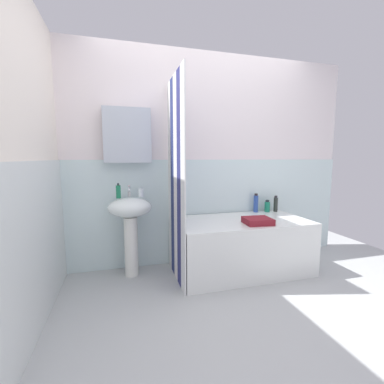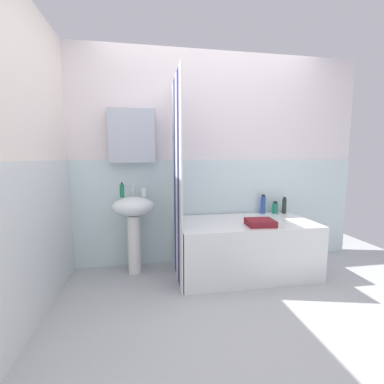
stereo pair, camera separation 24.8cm
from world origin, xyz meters
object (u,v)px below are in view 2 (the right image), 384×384
(lotion_bottle, at_px, (263,204))
(bathtub, at_px, (244,247))
(sink, at_px, (134,218))
(conditioner_bottle, at_px, (284,206))
(shampoo_bottle, at_px, (275,208))
(towel_folded, at_px, (260,222))
(soap_dispenser, at_px, (122,191))
(toothbrush_cup, at_px, (144,192))

(lotion_bottle, bearing_deg, bathtub, -136.88)
(sink, distance_m, conditioner_bottle, 1.76)
(shampoo_bottle, relative_size, towel_folded, 0.55)
(sink, height_order, shampoo_bottle, sink)
(soap_dispenser, bearing_deg, conditioner_bottle, 3.22)
(bathtub, bearing_deg, lotion_bottle, 43.12)
(bathtub, bearing_deg, sink, 170.67)
(shampoo_bottle, xyz_separation_m, lotion_bottle, (-0.14, 0.02, 0.04))
(toothbrush_cup, relative_size, conditioner_bottle, 0.45)
(conditioner_bottle, distance_m, towel_folded, 0.72)
(toothbrush_cup, bearing_deg, sink, -162.81)
(bathtub, bearing_deg, shampoo_bottle, 31.64)
(sink, relative_size, towel_folded, 3.10)
(toothbrush_cup, height_order, conditioner_bottle, toothbrush_cup)
(conditioner_bottle, bearing_deg, shampoo_bottle, 172.83)
(soap_dispenser, relative_size, lotion_bottle, 0.67)
(lotion_bottle, bearing_deg, toothbrush_cup, -175.80)
(conditioner_bottle, relative_size, towel_folded, 0.74)
(conditioner_bottle, relative_size, lotion_bottle, 0.86)
(bathtub, distance_m, lotion_bottle, 0.62)
(sink, relative_size, conditioner_bottle, 4.18)
(toothbrush_cup, relative_size, towel_folded, 0.33)
(conditioner_bottle, bearing_deg, soap_dispenser, -176.78)
(conditioner_bottle, bearing_deg, toothbrush_cup, -177.73)
(sink, xyz_separation_m, shampoo_bottle, (1.65, 0.11, 0.03))
(soap_dispenser, height_order, towel_folded, soap_dispenser)
(bathtub, xyz_separation_m, towel_folded, (0.08, -0.20, 0.31))
(bathtub, distance_m, conditioner_bottle, 0.76)
(bathtub, relative_size, lotion_bottle, 6.16)
(bathtub, xyz_separation_m, shampoo_bottle, (0.49, 0.30, 0.35))
(soap_dispenser, xyz_separation_m, lotion_bottle, (1.61, 0.14, -0.22))
(lotion_bottle, bearing_deg, conditioner_bottle, -8.33)
(sink, bearing_deg, soap_dispenser, -177.73)
(soap_dispenser, relative_size, shampoo_bottle, 1.05)
(sink, bearing_deg, lotion_bottle, 5.23)
(soap_dispenser, xyz_separation_m, shampoo_bottle, (1.75, 0.12, -0.26))
(soap_dispenser, relative_size, towel_folded, 0.58)
(sink, bearing_deg, conditioner_bottle, 3.28)
(soap_dispenser, distance_m, lotion_bottle, 1.63)
(conditioner_bottle, height_order, lotion_bottle, lotion_bottle)
(soap_dispenser, distance_m, bathtub, 1.41)
(toothbrush_cup, xyz_separation_m, towel_folded, (1.12, -0.43, -0.27))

